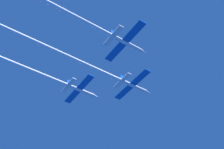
# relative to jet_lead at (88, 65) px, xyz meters

# --- Properties ---
(jet_lead) EXTENTS (19.34, 66.17, 3.20)m
(jet_lead) POSITION_rel_jet_lead_xyz_m (0.00, 0.00, 0.00)
(jet_lead) COLOR silver
(jet_left_wing) EXTENTS (19.34, 65.92, 3.20)m
(jet_left_wing) POSITION_rel_jet_lead_xyz_m (-14.44, -14.50, 1.10)
(jet_left_wing) COLOR silver
(jet_right_wing) EXTENTS (19.34, 73.14, 3.20)m
(jet_right_wing) POSITION_rel_jet_lead_xyz_m (15.76, -17.86, -0.17)
(jet_right_wing) COLOR silver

